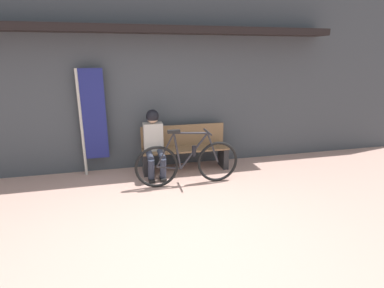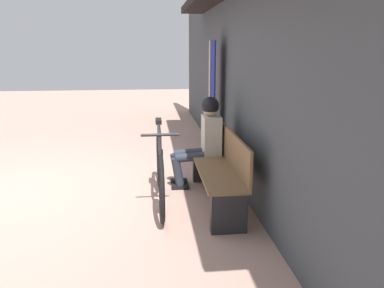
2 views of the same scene
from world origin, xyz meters
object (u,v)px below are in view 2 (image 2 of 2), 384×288
Objects in this scene: bicycle at (160,170)px; banner_pole at (212,96)px; person_seated at (203,136)px; park_bench_near at (220,171)px.

banner_pole reaches higher than bicycle.
banner_pole is at bearing 165.22° from person_seated.
banner_pole is (-1.64, 0.16, 0.66)m from park_bench_near.
person_seated is at bearing 129.94° from bicycle.
banner_pole reaches higher than park_bench_near.
park_bench_near is 1.35× the size of person_seated.
bicycle is 0.81m from person_seated.
park_bench_near is 0.70m from bicycle.
person_seated is (-0.48, 0.58, 0.28)m from bicycle.
person_seated is 1.15m from banner_pole.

